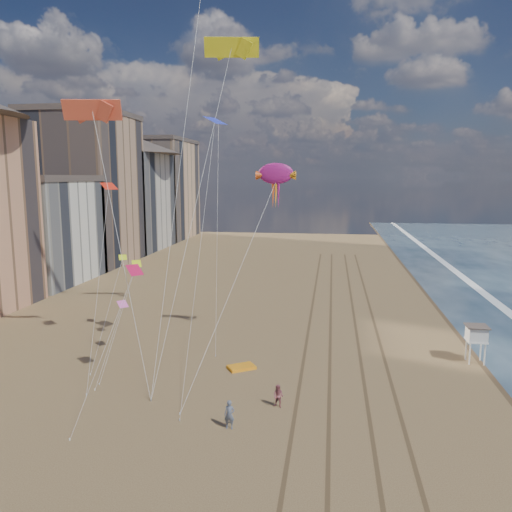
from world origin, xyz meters
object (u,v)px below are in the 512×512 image
(show_kite, at_px, (276,174))
(kite_flyer_a, at_px, (229,415))
(grounded_kite, at_px, (241,367))
(lifeguard_stand, at_px, (477,334))
(kite_flyer_b, at_px, (278,396))

(show_kite, bearing_deg, kite_flyer_a, -93.72)
(grounded_kite, distance_m, kite_flyer_a, 10.61)
(lifeguard_stand, xyz_separation_m, kite_flyer_b, (-16.74, -11.59, -1.82))
(show_kite, xyz_separation_m, kite_flyer_a, (-1.10, -17.00, -16.00))
(grounded_kite, height_order, show_kite, show_kite)
(show_kite, height_order, kite_flyer_b, show_kite)
(kite_flyer_b, bearing_deg, kite_flyer_a, -109.61)
(grounded_kite, distance_m, kite_flyer_b, 8.02)
(lifeguard_stand, xyz_separation_m, show_kite, (-18.54, 1.80, 14.31))
(grounded_kite, relative_size, show_kite, 0.10)
(show_kite, height_order, kite_flyer_a, show_kite)
(kite_flyer_a, relative_size, kite_flyer_b, 1.15)
(lifeguard_stand, distance_m, grounded_kite, 21.42)
(grounded_kite, xyz_separation_m, show_kite, (2.21, 6.47, 16.85))
(lifeguard_stand, height_order, kite_flyer_a, lifeguard_stand)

